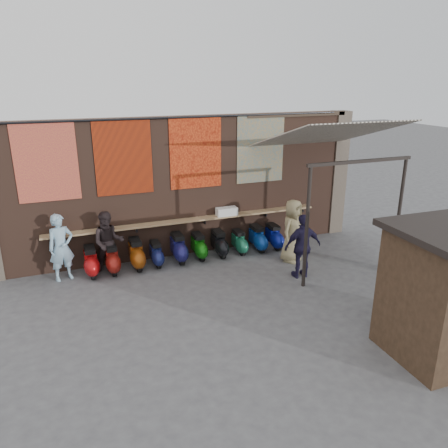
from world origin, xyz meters
name	(u,v)px	position (x,y,z in m)	size (l,w,h in m)	color
ground	(217,289)	(0.00, 0.00, 0.00)	(70.00, 70.00, 0.00)	#474749
brick_wall	(184,187)	(0.00, 2.70, 2.00)	(10.00, 0.40, 4.00)	brown
pier_right	(336,173)	(5.20, 2.70, 2.00)	(0.50, 0.50, 4.00)	#4C4238
eating_counter	(189,220)	(0.00, 2.33, 1.10)	(8.00, 0.32, 0.05)	#9E7A51
shelf_box	(227,211)	(1.16, 2.30, 1.24)	(0.62, 0.27, 0.23)	white
tapestry_redgold	(46,162)	(-3.60, 2.48, 3.00)	(1.50, 0.02, 2.00)	maroon
tapestry_sun	(123,157)	(-1.70, 2.48, 3.00)	(1.50, 0.02, 2.00)	red
tapestry_orange	(196,153)	(0.30, 2.48, 3.00)	(1.50, 0.02, 2.00)	#CD4419
tapestry_multi	(260,149)	(2.30, 2.48, 3.00)	(1.50, 0.02, 2.00)	#276990
hang_rail	(185,117)	(0.00, 2.47, 3.98)	(0.06, 0.06, 9.50)	black
scooter_stool_0	(91,262)	(-2.82, 1.97, 0.39)	(0.37, 0.82, 0.78)	#AE0D0F
scooter_stool_1	(112,259)	(-2.27, 1.96, 0.38)	(0.36, 0.81, 0.77)	maroon
scooter_stool_2	(136,254)	(-1.61, 2.01, 0.41)	(0.38, 0.85, 0.81)	#8A3C0C
scooter_stool_3	(156,254)	(-1.07, 1.99, 0.34)	(0.32, 0.71, 0.68)	navy
scooter_stool_4	(179,248)	(-0.41, 2.03, 0.40)	(0.38, 0.84, 0.80)	#181753
scooter_stool_5	(199,246)	(0.19, 2.04, 0.36)	(0.35, 0.77, 0.73)	#10620E
scooter_stool_6	(219,244)	(0.81, 2.01, 0.38)	(0.36, 0.79, 0.75)	black
scooter_stool_7	(239,242)	(1.44, 1.99, 0.34)	(0.32, 0.72, 0.68)	#186143
scooter_stool_8	(258,238)	(2.04, 1.98, 0.38)	(0.36, 0.80, 0.76)	navy
scooter_stool_9	(274,237)	(2.58, 1.96, 0.37)	(0.35, 0.78, 0.74)	navy
diner_left	(61,247)	(-3.50, 2.00, 0.88)	(0.64, 0.42, 1.77)	#91BAD3
diner_right	(109,243)	(-2.32, 2.00, 0.85)	(0.83, 0.64, 1.70)	black
shopper_navy	(303,246)	(2.33, -0.10, 0.86)	(1.01, 0.42, 1.72)	#1B1632
shopper_grey	(399,244)	(4.88, -0.75, 0.78)	(1.01, 0.58, 1.57)	slate
shopper_tan	(292,231)	(2.61, 0.93, 0.91)	(0.89, 0.58, 1.81)	#877B56
stall_sign	(424,251)	(3.24, -3.11, 1.75)	(1.20, 0.04, 0.50)	gold
stall_shelf	(418,290)	(3.24, -3.11, 0.88)	(1.85, 0.10, 0.06)	#473321
awning_canvas	(327,134)	(3.50, 0.90, 3.55)	(3.20, 3.40, 0.03)	beige
awning_ledger	(298,114)	(3.50, 2.49, 3.95)	(3.30, 0.08, 0.12)	#33261C
awning_header	(361,161)	(3.50, -0.60, 3.08)	(3.00, 0.08, 0.08)	black
awning_post_left	(307,228)	(2.10, -0.60, 1.55)	(0.09, 0.09, 3.10)	black
awning_post_right	(399,215)	(4.90, -0.60, 1.55)	(0.09, 0.09, 3.10)	black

